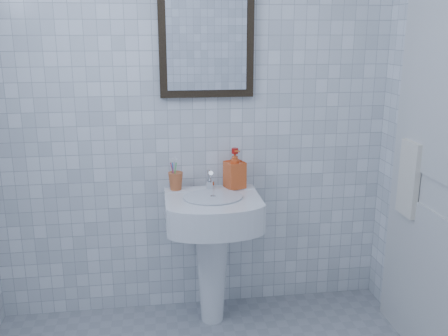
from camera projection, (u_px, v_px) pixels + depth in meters
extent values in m
cube|color=white|center=(192.00, 95.00, 2.69)|extent=(2.20, 0.02, 2.50)
cone|color=white|center=(212.00, 270.00, 2.76)|extent=(0.19, 0.19, 0.62)
cube|color=white|center=(213.00, 210.00, 2.62)|extent=(0.49, 0.35, 0.15)
cube|color=white|center=(210.00, 190.00, 2.73)|extent=(0.49, 0.09, 0.03)
cylinder|color=white|center=(213.00, 197.00, 2.57)|extent=(0.31, 0.31, 0.01)
cylinder|color=silver|center=(210.00, 185.00, 2.70)|extent=(0.05, 0.05, 0.05)
cylinder|color=silver|center=(210.00, 176.00, 2.67)|extent=(0.02, 0.09, 0.07)
cylinder|color=silver|center=(209.00, 177.00, 2.71)|extent=(0.03, 0.05, 0.08)
imported|color=#D84E15|center=(235.00, 168.00, 2.71)|extent=(0.12, 0.13, 0.22)
cube|color=black|center=(206.00, 38.00, 2.60)|extent=(0.50, 0.04, 0.62)
cube|color=white|center=(207.00, 38.00, 2.58)|extent=(0.42, 0.00, 0.54)
cube|color=silver|center=(440.00, 163.00, 2.28)|extent=(0.04, 0.80, 2.00)
torus|color=silver|center=(416.00, 144.00, 2.45)|extent=(0.01, 0.18, 0.18)
cube|color=white|center=(409.00, 179.00, 2.49)|extent=(0.03, 0.16, 0.38)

